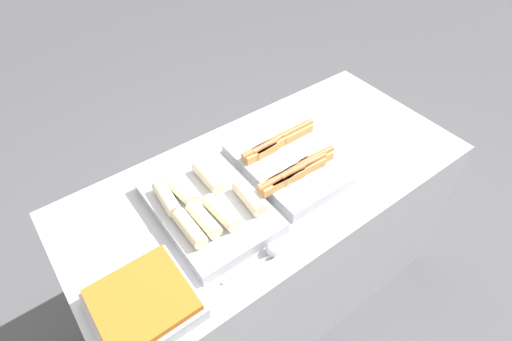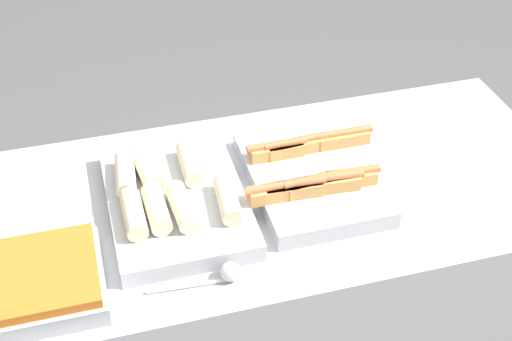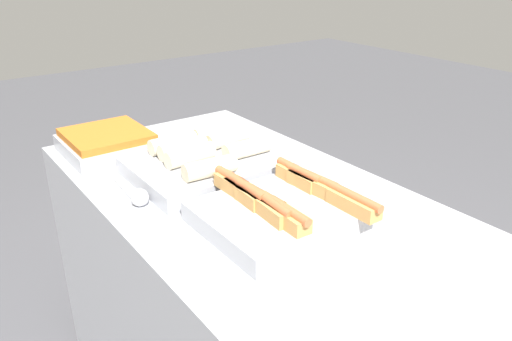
{
  "view_description": "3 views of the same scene",
  "coord_description": "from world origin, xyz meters",
  "px_view_note": "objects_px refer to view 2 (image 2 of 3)",
  "views": [
    {
      "loc": [
        -0.69,
        -0.84,
        2.01
      ],
      "look_at": [
        -0.07,
        0.0,
        0.96
      ],
      "focal_mm": 28.0,
      "sensor_mm": 36.0,
      "label": 1
    },
    {
      "loc": [
        -0.46,
        -1.4,
        2.1
      ],
      "look_at": [
        -0.07,
        0.0,
        0.96
      ],
      "focal_mm": 50.0,
      "sensor_mm": 36.0,
      "label": 2
    },
    {
      "loc": [
        0.93,
        -0.73,
        1.5
      ],
      "look_at": [
        -0.07,
        0.0,
        0.96
      ],
      "focal_mm": 35.0,
      "sensor_mm": 36.0,
      "label": 3
    }
  ],
  "objects_px": {
    "tray_wraps": "(174,198)",
    "tray_side_front": "(40,282)",
    "serving_spoon_near": "(224,274)",
    "tray_hotdogs": "(310,175)"
  },
  "relations": [
    {
      "from": "tray_wraps",
      "to": "tray_side_front",
      "type": "height_order",
      "value": "tray_wraps"
    },
    {
      "from": "tray_side_front",
      "to": "serving_spoon_near",
      "type": "bearing_deg",
      "value": -10.06
    },
    {
      "from": "tray_side_front",
      "to": "serving_spoon_near",
      "type": "relative_size",
      "value": 1.3
    },
    {
      "from": "serving_spoon_near",
      "to": "tray_side_front",
      "type": "bearing_deg",
      "value": 169.94
    },
    {
      "from": "tray_hotdogs",
      "to": "tray_wraps",
      "type": "height_order",
      "value": "tray_wraps"
    },
    {
      "from": "tray_wraps",
      "to": "serving_spoon_near",
      "type": "relative_size",
      "value": 2.24
    },
    {
      "from": "tray_side_front",
      "to": "serving_spoon_near",
      "type": "distance_m",
      "value": 0.42
    },
    {
      "from": "tray_hotdogs",
      "to": "tray_side_front",
      "type": "bearing_deg",
      "value": -164.22
    },
    {
      "from": "tray_wraps",
      "to": "serving_spoon_near",
      "type": "bearing_deg",
      "value": -76.64
    },
    {
      "from": "tray_hotdogs",
      "to": "serving_spoon_near",
      "type": "height_order",
      "value": "tray_hotdogs"
    }
  ]
}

